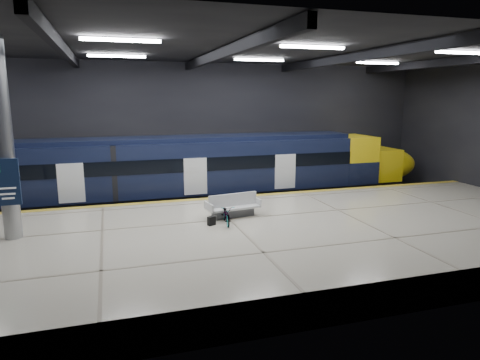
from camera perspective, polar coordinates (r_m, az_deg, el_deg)
name	(u,v)px	position (r m, az deg, el deg)	size (l,w,h in m)	color
ground	(224,237)	(18.86, -2.16, -7.62)	(30.00, 30.00, 0.00)	black
room_shell	(223,105)	(17.87, -2.30, 10.03)	(30.10, 16.10, 8.05)	black
platform	(241,244)	(16.41, 0.10, -8.49)	(30.00, 11.00, 1.10)	beige
safety_strip	(209,198)	(21.12, -4.11, -2.47)	(30.00, 0.40, 0.01)	gold
rails	(198,205)	(23.98, -5.56, -3.38)	(30.00, 1.52, 0.16)	gray
train	(168,172)	(23.30, -9.54, 1.07)	(29.40, 2.84, 3.79)	black
bench	(233,208)	(17.89, -0.96, -3.82)	(2.35, 1.26, 0.98)	#595B60
bicycle	(226,214)	(16.86, -1.84, -4.60)	(0.52, 1.48, 0.78)	#99999E
pannier_bag	(212,221)	(16.78, -3.82, -5.46)	(0.30, 0.18, 0.35)	black
info_column	(4,144)	(16.68, -28.95, 4.26)	(0.90, 0.78, 6.90)	#9EA0A5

